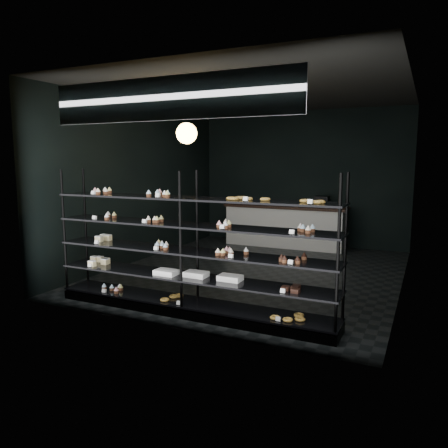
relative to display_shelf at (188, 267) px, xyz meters
name	(u,v)px	position (x,y,z in m)	size (l,w,h in m)	color
room	(257,185)	(0.03, 2.45, 0.97)	(5.01, 6.01, 3.20)	black
display_shelf	(188,267)	(0.00, 0.00, 0.00)	(4.00, 0.50, 1.91)	black
signage	(167,98)	(0.03, -0.48, 2.12)	(3.30, 0.05, 0.50)	#0C1840
pendant_lamp	(187,133)	(-0.61, 1.07, 1.82)	(0.32, 0.32, 0.89)	black
service_counter	(285,225)	(-0.20, 4.95, -0.13)	(2.89, 0.65, 1.23)	beige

